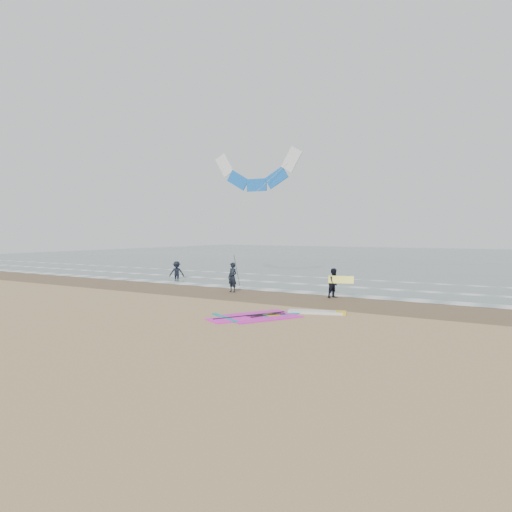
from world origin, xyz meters
The scene contains 11 objects.
ground centered at (0.00, 0.00, 0.00)m, with size 120.00×120.00×0.00m, color tan.
sea_water centered at (0.00, 48.00, 0.01)m, with size 120.00×80.00×0.02m, color #47605E.
wet_sand_band centered at (0.00, 6.00, 0.00)m, with size 120.00×5.00×0.01m, color brown.
foam_waterline centered at (0.00, 10.44, 0.03)m, with size 120.00×9.15×0.02m.
windsurf_rig centered at (2.06, 1.06, 0.03)m, with size 4.97×4.70×0.12m.
person_standing centered at (-3.53, 6.33, 0.85)m, with size 0.62×0.41×1.71m, color black.
person_walking centered at (2.28, 7.15, 0.78)m, with size 0.75×0.59×1.55m, color black.
person_wading centered at (-11.08, 10.38, 0.83)m, with size 1.07×0.62×1.66m, color black.
held_pole centered at (-3.23, 6.33, 1.25)m, with size 0.17×0.86×1.82m.
carried_kiteboard centered at (2.68, 7.05, 0.98)m, with size 1.30×0.51×0.39m.
surf_kite centered at (-5.60, 12.58, 7.54)m, with size 9.01×2.32×8.14m.
Camera 1 is at (10.72, -15.35, 3.44)m, focal length 32.00 mm.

